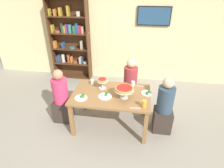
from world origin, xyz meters
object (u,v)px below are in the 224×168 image
personal_pizza_stand (102,81)px  water_glass_clear_near (133,84)px  diner_far_right (130,86)px  salad_plate_spare (105,96)px  diner_head_west (62,99)px  deep_dish_pizza_stand (124,89)px  beer_glass_amber_short (144,104)px  bookshelf (70,40)px  cutlery_knife_near (141,86)px  diner_head_east (164,109)px  water_glass_clear_far (92,82)px  television (154,16)px  cutlery_fork_near (135,108)px  salad_plate_far_diner (147,93)px  dining_table (111,98)px  beer_glass_amber_tall (104,80)px  salad_plate_near_diner (82,97)px

personal_pizza_stand → water_glass_clear_near: (0.58, 0.20, -0.11)m
diner_far_right → salad_plate_spare: bearing=-24.3°
diner_head_west → deep_dish_pizza_stand: 1.34m
deep_dish_pizza_stand → beer_glass_amber_short: 0.44m
personal_pizza_stand → water_glass_clear_near: size_ratio=2.33×
beer_glass_amber_short → water_glass_clear_near: bearing=107.3°
bookshelf → cutlery_knife_near: size_ratio=12.29×
diner_head_east → water_glass_clear_far: 1.49m
bookshelf → diner_head_west: (0.47, -2.00, -0.63)m
television → water_glass_clear_far: bearing=-123.5°
diner_far_right → cutlery_knife_near: 0.55m
water_glass_clear_far → cutlery_knife_near: 0.99m
television → cutlery_fork_near: television is taller
diner_far_right → salad_plate_far_diner: size_ratio=5.49×
diner_head_east → diner_head_west: (-2.02, 0.01, 0.00)m
salad_plate_spare → water_glass_clear_far: 0.53m
diner_head_west → salad_plate_spare: 0.97m
diner_far_right → personal_pizza_stand: diner_far_right is taller
deep_dish_pizza_stand → salad_plate_far_diner: size_ratio=1.65×
personal_pizza_stand → beer_glass_amber_short: personal_pizza_stand is taller
bookshelf → cutlery_knife_near: 2.66m
dining_table → diner_head_west: bearing=179.0°
dining_table → personal_pizza_stand: personal_pizza_stand is taller
dining_table → beer_glass_amber_tall: bearing=118.9°
salad_plate_spare → water_glass_clear_near: (0.47, 0.47, 0.03)m
beer_glass_amber_tall → dining_table: bearing=-61.1°
salad_plate_far_diner → salad_plate_near_diner: bearing=-164.6°
cutlery_knife_near → deep_dish_pizza_stand: bearing=67.3°
dining_table → television: bearing=70.0°
deep_dish_pizza_stand → salad_plate_near_diner: (-0.75, -0.13, -0.15)m
salad_plate_far_diner → cutlery_fork_near: (-0.20, -0.48, -0.02)m
diner_head_west → salad_plate_near_diner: diner_head_west is taller
deep_dish_pizza_stand → beer_glass_amber_short: deep_dish_pizza_stand is taller
diner_far_right → water_glass_clear_far: 0.94m
cutlery_knife_near → diner_head_east: bearing=153.9°
salad_plate_near_diner → cutlery_fork_near: (0.97, -0.16, -0.02)m
water_glass_clear_far → salad_plate_far_diner: bearing=-10.2°
dining_table → water_glass_clear_far: (-0.43, 0.29, 0.15)m
water_glass_clear_near → personal_pizza_stand: bearing=-161.4°
personal_pizza_stand → bookshelf: bearing=125.0°
beer_glass_amber_tall → bookshelf: bearing=128.1°
diner_far_right → salad_plate_near_diner: (-0.82, -1.01, 0.27)m
television → beer_glass_amber_tall: television is taller
beer_glass_amber_short → diner_head_west: bearing=167.5°
diner_head_west → television: bearing=49.4°
diner_far_right → water_glass_clear_far: diner_far_right is taller
salad_plate_far_diner → diner_head_west: bearing=-177.4°
diner_head_west → beer_glass_amber_short: diner_head_west is taller
personal_pizza_stand → cutlery_knife_near: 0.79m
water_glass_clear_far → salad_plate_near_diner: bearing=-97.8°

